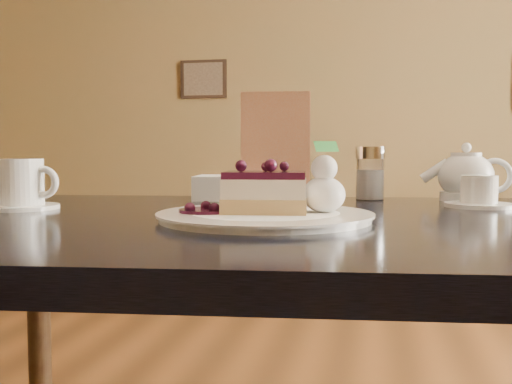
% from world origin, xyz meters
% --- Properties ---
extents(main_table, '(1.40, 1.01, 0.82)m').
position_xyz_m(main_table, '(0.10, 0.05, 0.73)').
color(main_table, black).
rests_on(main_table, ground).
extents(dessert_plate, '(0.33, 0.33, 0.01)m').
position_xyz_m(dessert_plate, '(0.10, -0.00, 0.83)').
color(dessert_plate, white).
rests_on(dessert_plate, main_table).
extents(cheesecake_slice, '(0.14, 0.11, 0.07)m').
position_xyz_m(cheesecake_slice, '(0.10, -0.00, 0.86)').
color(cheesecake_slice, tan).
rests_on(cheesecake_slice, dessert_plate).
extents(whipped_cream, '(0.07, 0.07, 0.06)m').
position_xyz_m(whipped_cream, '(0.19, 0.02, 0.86)').
color(whipped_cream, white).
rests_on(whipped_cream, dessert_plate).
extents(berry_sauce, '(0.09, 0.09, 0.01)m').
position_xyz_m(berry_sauce, '(0.01, -0.02, 0.84)').
color(berry_sauce, black).
rests_on(berry_sauce, dessert_plate).
extents(coffee_set, '(0.15, 0.14, 0.10)m').
position_xyz_m(coffee_set, '(-0.39, 0.08, 0.86)').
color(coffee_set, white).
rests_on(coffee_set, main_table).
extents(tea_set, '(0.18, 0.27, 0.11)m').
position_xyz_m(tea_set, '(0.47, 0.41, 0.87)').
color(tea_set, white).
rests_on(tea_set, main_table).
extents(menu_card, '(0.16, 0.05, 0.24)m').
position_xyz_m(menu_card, '(0.06, 0.37, 0.94)').
color(menu_card, '#D1B38A').
rests_on(menu_card, main_table).
extents(sugar_shaker, '(0.07, 0.07, 0.12)m').
position_xyz_m(sugar_shaker, '(0.26, 0.42, 0.88)').
color(sugar_shaker, white).
rests_on(sugar_shaker, main_table).
extents(napkin_stack, '(0.14, 0.14, 0.05)m').
position_xyz_m(napkin_stack, '(-0.06, 0.38, 0.85)').
color(napkin_stack, white).
rests_on(napkin_stack, main_table).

